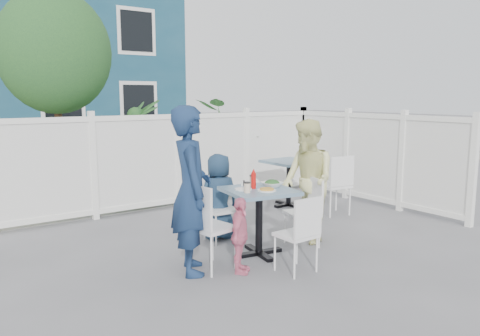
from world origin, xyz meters
TOP-DOWN VIEW (x-y plane):
  - ground at (0.00, 0.00)m, footprint 80.00×80.00m
  - near_sidewalk at (0.00, 3.80)m, footprint 24.00×2.60m
  - street at (0.00, 7.50)m, footprint 24.00×5.00m
  - far_sidewalk at (0.00, 10.60)m, footprint 24.00×1.60m
  - building at (-0.50, 14.00)m, footprint 11.00×6.00m
  - fence_back at (0.10, 2.40)m, footprint 5.86×0.08m
  - fence_right at (3.00, 0.60)m, footprint 0.08×3.66m
  - tree at (-1.60, 3.30)m, footprint 1.80×1.62m
  - potted_shrub_a at (-0.32, 3.10)m, footprint 1.07×1.07m
  - potted_shrub_b at (1.85, 3.00)m, footprint 2.08×1.96m
  - main_table at (-0.27, -0.38)m, footprint 0.88×0.88m
  - spare_table at (1.71, 1.35)m, footprint 0.79×0.79m
  - chair_left at (-1.06, -0.46)m, footprint 0.50×0.51m
  - chair_right at (0.46, -0.44)m, footprint 0.47×0.48m
  - chair_back at (-0.34, 0.42)m, footprint 0.42×0.41m
  - chair_near at (-0.27, -1.12)m, footprint 0.40×0.38m
  - chair_spare at (1.90, 0.40)m, footprint 0.51×0.50m
  - man at (-1.20, -0.39)m, footprint 0.65×0.78m
  - woman at (0.58, -0.31)m, footprint 0.80×0.92m
  - boy at (-0.32, 0.44)m, footprint 0.60×0.43m
  - toddler at (-0.80, -0.73)m, footprint 0.49×0.49m
  - plate_main at (-0.26, -0.51)m, footprint 0.22×0.22m
  - plate_side at (-0.45, -0.30)m, footprint 0.20×0.20m
  - salad_bowl at (-0.06, -0.36)m, footprint 0.25×0.25m
  - coffee_cup_a at (-0.51, -0.46)m, footprint 0.07×0.07m
  - coffee_cup_b at (-0.19, -0.14)m, footprint 0.08×0.08m
  - ketchup_bottle at (-0.31, -0.31)m, footprint 0.06×0.06m
  - salt_shaker at (-0.33, -0.11)m, footprint 0.03×0.03m
  - pepper_shaker at (-0.30, -0.10)m, footprint 0.03×0.03m

SIDE VIEW (x-z plane):
  - ground at x=0.00m, z-range 0.00..0.00m
  - street at x=0.00m, z-range 0.00..0.01m
  - near_sidewalk at x=0.00m, z-range 0.00..0.01m
  - far_sidewalk at x=0.00m, z-range 0.00..0.01m
  - toddler at x=-0.80m, z-range 0.00..0.84m
  - chair_near at x=-0.27m, z-range 0.07..0.92m
  - chair_back at x=-0.34m, z-range 0.07..0.94m
  - chair_right at x=0.46m, z-range 0.07..0.94m
  - chair_left at x=-1.06m, z-range 0.08..1.05m
  - chair_spare at x=1.90m, z-range 0.08..1.05m
  - boy at x=-0.32m, z-range 0.00..1.16m
  - spare_table at x=1.71m, z-range 0.22..1.02m
  - main_table at x=-0.27m, z-range 0.22..1.03m
  - fence_right at x=3.00m, z-range -0.02..1.58m
  - fence_back at x=0.10m, z-range -0.02..1.58m
  - woman at x=0.58m, z-range 0.00..1.61m
  - plate_main at x=-0.26m, z-range 0.81..0.82m
  - plate_side at x=-0.45m, z-range 0.81..0.83m
  - salad_bowl at x=-0.06m, z-range 0.81..0.87m
  - pepper_shaker at x=-0.30m, z-range 0.81..0.88m
  - salt_shaker at x=-0.33m, z-range 0.81..0.88m
  - coffee_cup_a at x=-0.51m, z-range 0.81..0.92m
  - coffee_cup_b at x=-0.19m, z-range 0.81..0.93m
  - ketchup_bottle at x=-0.31m, z-range 0.81..1.00m
  - man at x=-1.20m, z-range 0.00..1.81m
  - potted_shrub_a at x=-0.32m, z-range 0.00..1.84m
  - potted_shrub_b at x=1.85m, z-range 0.00..1.84m
  - tree at x=-1.60m, z-range 0.80..4.39m
  - building at x=-0.50m, z-range 0.00..6.00m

